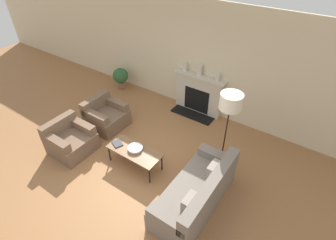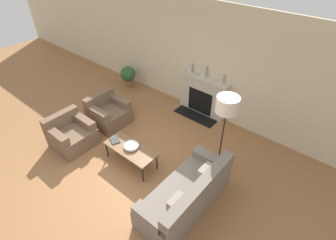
% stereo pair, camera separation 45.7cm
% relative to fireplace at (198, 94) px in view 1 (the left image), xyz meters
% --- Properties ---
extents(ground_plane, '(18.00, 18.00, 0.00)m').
position_rel_fireplace_xyz_m(ground_plane, '(0.00, -2.96, -0.53)').
color(ground_plane, '#99663D').
extents(wall_back, '(18.00, 0.06, 2.90)m').
position_rel_fireplace_xyz_m(wall_back, '(0.00, 0.14, 0.92)').
color(wall_back, beige).
rests_on(wall_back, ground_plane).
extents(fireplace, '(1.45, 0.59, 1.09)m').
position_rel_fireplace_xyz_m(fireplace, '(0.00, 0.00, 0.00)').
color(fireplace, beige).
rests_on(fireplace, ground_plane).
extents(couch, '(0.82, 1.91, 0.84)m').
position_rel_fireplace_xyz_m(couch, '(1.49, -2.69, -0.21)').
color(couch, slate).
rests_on(couch, ground_plane).
extents(armchair_near, '(0.87, 0.88, 0.75)m').
position_rel_fireplace_xyz_m(armchair_near, '(-1.59, -3.03, -0.24)').
color(armchair_near, brown).
rests_on(armchair_near, ground_plane).
extents(armchair_far, '(0.87, 0.88, 0.75)m').
position_rel_fireplace_xyz_m(armchair_far, '(-1.59, -1.92, -0.24)').
color(armchair_far, brown).
rests_on(armchair_far, ground_plane).
extents(coffee_table, '(1.18, 0.50, 0.43)m').
position_rel_fireplace_xyz_m(coffee_table, '(-0.08, -2.57, -0.14)').
color(coffee_table, brown).
rests_on(coffee_table, ground_plane).
extents(bowl, '(0.31, 0.31, 0.07)m').
position_rel_fireplace_xyz_m(bowl, '(-0.08, -2.54, -0.06)').
color(bowl, silver).
rests_on(bowl, coffee_table).
extents(book, '(0.29, 0.26, 0.02)m').
position_rel_fireplace_xyz_m(book, '(-0.51, -2.62, -0.09)').
color(book, '#38383D').
rests_on(book, coffee_table).
extents(floor_lamp, '(0.44, 0.44, 1.72)m').
position_rel_fireplace_xyz_m(floor_lamp, '(1.39, -1.39, 0.93)').
color(floor_lamp, black).
rests_on(floor_lamp, ground_plane).
extents(mantel_vase_left, '(0.13, 0.13, 0.22)m').
position_rel_fireplace_xyz_m(mantel_vase_left, '(-0.46, 0.01, 0.67)').
color(mantel_vase_left, beige).
rests_on(mantel_vase_left, fireplace).
extents(mantel_vase_center_left, '(0.14, 0.14, 0.27)m').
position_rel_fireplace_xyz_m(mantel_vase_center_left, '(-0.03, 0.01, 0.69)').
color(mantel_vase_center_left, beige).
rests_on(mantel_vase_center_left, fireplace).
extents(mantel_vase_center_right, '(0.12, 0.12, 0.20)m').
position_rel_fireplace_xyz_m(mantel_vase_center_right, '(0.48, 0.01, 0.66)').
color(mantel_vase_center_right, beige).
rests_on(mantel_vase_center_right, fireplace).
extents(potted_plant, '(0.47, 0.47, 0.67)m').
position_rel_fireplace_xyz_m(potted_plant, '(-2.59, -0.28, -0.13)').
color(potted_plant, brown).
rests_on(potted_plant, ground_plane).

